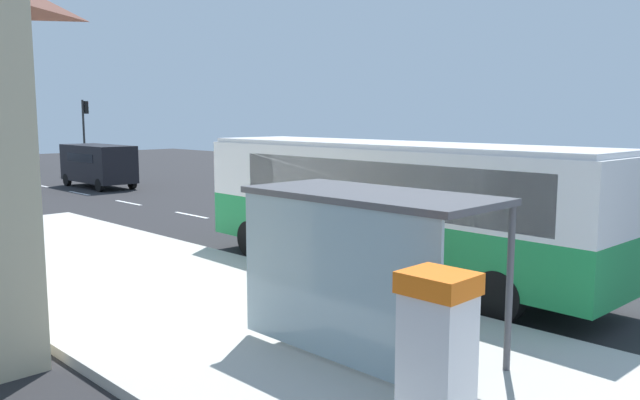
# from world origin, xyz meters

# --- Properties ---
(ground_plane) EXTENTS (56.00, 92.00, 0.04)m
(ground_plane) POSITION_xyz_m (0.00, 14.00, -0.02)
(ground_plane) COLOR #262628
(sidewalk_platform) EXTENTS (6.20, 30.00, 0.18)m
(sidewalk_platform) POSITION_xyz_m (-6.40, 2.00, 0.09)
(sidewalk_platform) COLOR beige
(sidewalk_platform) RESTS_ON ground
(lane_stripe_seg_1) EXTENTS (0.16, 2.20, 0.01)m
(lane_stripe_seg_1) POSITION_xyz_m (0.25, -1.00, 0.01)
(lane_stripe_seg_1) COLOR silver
(lane_stripe_seg_1) RESTS_ON ground
(lane_stripe_seg_2) EXTENTS (0.16, 2.20, 0.01)m
(lane_stripe_seg_2) POSITION_xyz_m (0.25, 4.00, 0.01)
(lane_stripe_seg_2) COLOR silver
(lane_stripe_seg_2) RESTS_ON ground
(lane_stripe_seg_3) EXTENTS (0.16, 2.20, 0.01)m
(lane_stripe_seg_3) POSITION_xyz_m (0.25, 9.00, 0.01)
(lane_stripe_seg_3) COLOR silver
(lane_stripe_seg_3) RESTS_ON ground
(lane_stripe_seg_4) EXTENTS (0.16, 2.20, 0.01)m
(lane_stripe_seg_4) POSITION_xyz_m (0.25, 14.00, 0.01)
(lane_stripe_seg_4) COLOR silver
(lane_stripe_seg_4) RESTS_ON ground
(lane_stripe_seg_5) EXTENTS (0.16, 2.20, 0.01)m
(lane_stripe_seg_5) POSITION_xyz_m (0.25, 19.00, 0.01)
(lane_stripe_seg_5) COLOR silver
(lane_stripe_seg_5) RESTS_ON ground
(lane_stripe_seg_6) EXTENTS (0.16, 2.20, 0.01)m
(lane_stripe_seg_6) POSITION_xyz_m (0.25, 24.00, 0.01)
(lane_stripe_seg_6) COLOR silver
(lane_stripe_seg_6) RESTS_ON ground
(lane_stripe_seg_7) EXTENTS (0.16, 2.20, 0.01)m
(lane_stripe_seg_7) POSITION_xyz_m (0.25, 29.00, 0.01)
(lane_stripe_seg_7) COLOR silver
(lane_stripe_seg_7) RESTS_ON ground
(bus) EXTENTS (2.89, 11.09, 3.21)m
(bus) POSITION_xyz_m (-1.71, 2.66, 1.84)
(bus) COLOR #1E8C47
(bus) RESTS_ON ground
(white_van) EXTENTS (2.07, 5.22, 2.30)m
(white_van) POSITION_xyz_m (2.20, 25.88, 1.34)
(white_van) COLOR black
(white_van) RESTS_ON ground
(sedan_near) EXTENTS (1.85, 4.40, 1.52)m
(sedan_near) POSITION_xyz_m (2.30, 40.98, 0.79)
(sedan_near) COLOR #195933
(sedan_near) RESTS_ON ground
(ticket_machine) EXTENTS (0.66, 0.76, 1.94)m
(ticket_machine) POSITION_xyz_m (-7.64, -2.86, 1.17)
(ticket_machine) COLOR silver
(ticket_machine) RESTS_ON sidewalk_platform
(recycling_bin_yellow) EXTENTS (0.52, 0.52, 0.95)m
(recycling_bin_yellow) POSITION_xyz_m (-4.20, 1.72, 0.66)
(recycling_bin_yellow) COLOR yellow
(recycling_bin_yellow) RESTS_ON sidewalk_platform
(recycling_bin_orange) EXTENTS (0.52, 0.52, 0.95)m
(recycling_bin_orange) POSITION_xyz_m (-4.20, 2.42, 0.66)
(recycling_bin_orange) COLOR orange
(recycling_bin_orange) RESTS_ON sidewalk_platform
(traffic_light_near_side) EXTENTS (0.49, 0.28, 4.94)m
(traffic_light_near_side) POSITION_xyz_m (5.50, 34.50, 3.29)
(traffic_light_near_side) COLOR #2D2D2D
(traffic_light_near_side) RESTS_ON ground
(bus_shelter) EXTENTS (1.80, 4.00, 2.50)m
(bus_shelter) POSITION_xyz_m (-6.41, -0.53, 2.10)
(bus_shelter) COLOR #4C4C51
(bus_shelter) RESTS_ON sidewalk_platform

